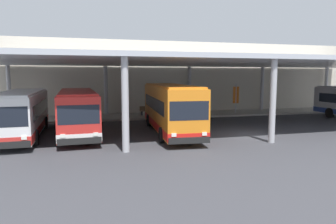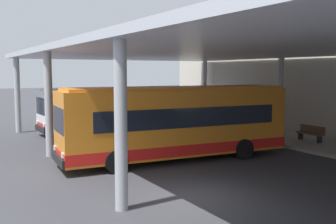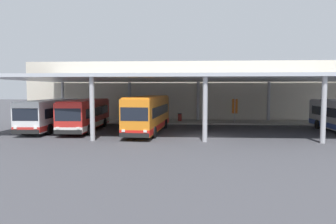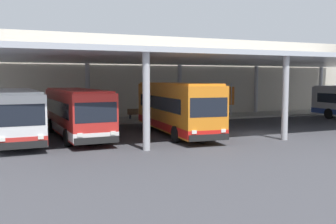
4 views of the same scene
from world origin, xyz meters
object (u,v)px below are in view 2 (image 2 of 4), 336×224
object	(u,v)px
bus_second_bay	(137,113)
bus_middle_bay	(177,123)
bench_waiting	(311,133)
bus_nearest_bay	(114,109)

from	to	relation	value
bus_second_bay	bus_middle_bay	bearing A→B (deg)	-9.02
bus_second_bay	bench_waiting	distance (m)	10.68
bus_middle_bay	bench_waiting	distance (m)	9.25
bus_second_bay	bench_waiting	size ratio (longest dim) A/B	5.90
bus_nearest_bay	bus_second_bay	bearing A→B (deg)	1.21
bus_second_bay	bus_middle_bay	world-z (taller)	bus_middle_bay
bus_second_bay	bus_middle_bay	xyz separation A→B (m)	(6.67, -1.06, 0.19)
bus_middle_bay	bench_waiting	bearing A→B (deg)	88.77
bus_nearest_bay	bus_middle_bay	bearing A→B (deg)	-5.40
bus_nearest_bay	bus_middle_bay	xyz separation A→B (m)	(10.38, -0.98, 0.19)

